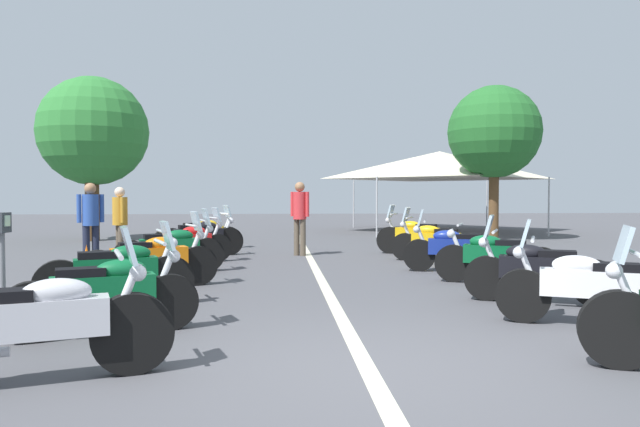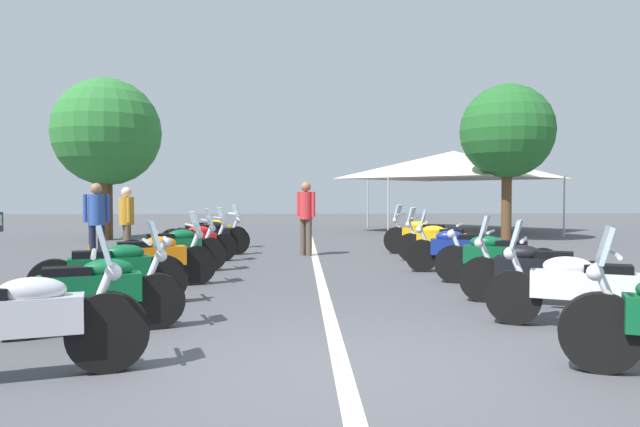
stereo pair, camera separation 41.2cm
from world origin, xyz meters
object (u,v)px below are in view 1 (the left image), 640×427
(motorcycle_left_row_4, at_px, (171,248))
(event_tent, at_px, (440,165))
(roadside_tree_1, at_px, (89,132))
(motorcycle_left_row_5, at_px, (187,242))
(motorcycle_left_row_2, at_px, (118,273))
(motorcycle_left_row_7, at_px, (202,233))
(motorcycle_right_row_4, at_px, (455,248))
(motorcycle_right_row_6, at_px, (416,235))
(parking_meter, at_px, (2,248))
(motorcycle_left_row_0, at_px, (36,324))
(roadside_tree_0, at_px, (494,133))
(motorcycle_right_row_1, at_px, (591,286))
(bystander_0, at_px, (300,212))
(bystander_2, at_px, (91,218))
(motorcycle_left_row_1, at_px, (107,292))
(motorcycle_right_row_2, at_px, (537,270))
(motorcycle_left_row_6, at_px, (199,237))
(motorcycle_right_row_5, at_px, (435,241))
(roadside_tree_2, at_px, (93,132))
(motorcycle_right_row_3, at_px, (495,257))
(bystander_1, at_px, (120,218))
(motorcycle_left_row_3, at_px, (152,259))
(traffic_cone_0, at_px, (87,263))

(motorcycle_left_row_4, bearing_deg, event_tent, 35.07)
(roadside_tree_1, bearing_deg, motorcycle_left_row_5, -147.93)
(motorcycle_left_row_2, bearing_deg, motorcycle_left_row_7, 69.31)
(motorcycle_left_row_4, height_order, motorcycle_right_row_4, motorcycle_left_row_4)
(motorcycle_right_row_6, height_order, parking_meter, parking_meter)
(motorcycle_right_row_6, bearing_deg, motorcycle_left_row_0, 88.06)
(motorcycle_right_row_6, distance_m, roadside_tree_0, 6.41)
(motorcycle_right_row_1, xyz_separation_m, roadside_tree_1, (12.87, 9.41, 2.99))
(bystander_0, bearing_deg, bystander_2, 151.40)
(motorcycle_left_row_1, bearing_deg, bystander_2, 88.14)
(motorcycle_right_row_2, relative_size, motorcycle_right_row_6, 0.98)
(motorcycle_left_row_6, relative_size, roadside_tree_1, 0.43)
(motorcycle_right_row_5, bearing_deg, motorcycle_right_row_2, 116.84)
(motorcycle_left_row_0, distance_m, motorcycle_left_row_5, 8.11)
(motorcycle_right_row_5, xyz_separation_m, roadside_tree_2, (6.75, 9.37, 3.05))
(motorcycle_right_row_1, bearing_deg, motorcycle_left_row_4, -16.72)
(motorcycle_left_row_2, distance_m, parking_meter, 1.55)
(motorcycle_left_row_5, height_order, motorcycle_right_row_1, motorcycle_right_row_1)
(bystander_2, xyz_separation_m, roadside_tree_0, (6.40, -10.81, 2.48))
(roadside_tree_2, bearing_deg, motorcycle_right_row_3, -136.53)
(motorcycle_left_row_6, height_order, motorcycle_right_row_1, motorcycle_right_row_1)
(motorcycle_right_row_5, distance_m, roadside_tree_2, 11.94)
(motorcycle_left_row_6, bearing_deg, roadside_tree_0, 5.13)
(bystander_1, distance_m, roadside_tree_0, 12.09)
(motorcycle_left_row_3, distance_m, parking_meter, 2.99)
(motorcycle_left_row_6, relative_size, motorcycle_right_row_6, 1.10)
(motorcycle_left_row_7, distance_m, roadside_tree_1, 5.87)
(bystander_2, bearing_deg, roadside_tree_1, 170.93)
(traffic_cone_0, bearing_deg, motorcycle_left_row_7, -13.04)
(motorcycle_right_row_4, xyz_separation_m, motorcycle_right_row_6, (3.29, -0.04, 0.02))
(motorcycle_right_row_4, xyz_separation_m, roadside_tree_2, (8.50, 9.28, 3.05))
(motorcycle_left_row_5, distance_m, motorcycle_right_row_4, 5.62)
(motorcycle_right_row_6, distance_m, bystander_0, 2.94)
(event_tent, bearing_deg, roadside_tree_2, 106.25)
(parking_meter, height_order, bystander_1, bystander_1)
(motorcycle_left_row_0, xyz_separation_m, motorcycle_right_row_5, (8.05, -5.36, -0.02))
(motorcycle_right_row_2, relative_size, bystander_1, 1.14)
(motorcycle_right_row_5, bearing_deg, bystander_2, 30.18)
(motorcycle_left_row_7, bearing_deg, bystander_2, -142.38)
(motorcycle_left_row_1, distance_m, motorcycle_left_row_2, 1.52)
(motorcycle_right_row_3, relative_size, bystander_0, 1.07)
(motorcycle_left_row_0, height_order, traffic_cone_0, motorcycle_left_row_0)
(motorcycle_left_row_5, bearing_deg, roadside_tree_1, 97.69)
(motorcycle_left_row_6, bearing_deg, motorcycle_right_row_5, -36.79)
(motorcycle_left_row_3, relative_size, motorcycle_left_row_7, 1.04)
(motorcycle_left_row_7, bearing_deg, bystander_1, -143.37)
(motorcycle_left_row_5, bearing_deg, motorcycle_left_row_0, -114.03)
(motorcycle_right_row_5, height_order, motorcycle_right_row_6, motorcycle_right_row_6)
(motorcycle_right_row_1, relative_size, motorcycle_right_row_6, 1.03)
(motorcycle_left_row_0, xyz_separation_m, motorcycle_right_row_3, (4.77, -5.49, -0.02))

